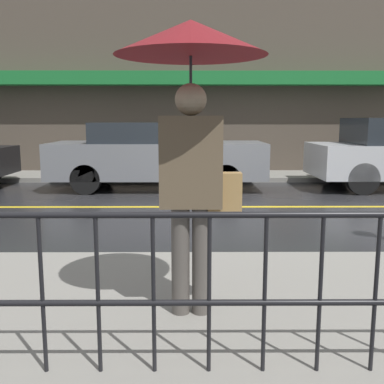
% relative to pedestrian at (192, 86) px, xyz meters
% --- Properties ---
extents(ground_plane, '(80.00, 80.00, 0.00)m').
position_rel_pedestrian_xyz_m(ground_plane, '(0.71, 4.61, -1.75)').
color(ground_plane, '#262628').
extents(sidewalk_near, '(28.00, 2.56, 0.11)m').
position_rel_pedestrian_xyz_m(sidewalk_near, '(0.71, 0.25, -1.70)').
color(sidewalk_near, gray).
rests_on(sidewalk_near, ground_plane).
extents(sidewalk_far, '(28.00, 1.68, 0.11)m').
position_rel_pedestrian_xyz_m(sidewalk_far, '(0.71, 8.54, -1.70)').
color(sidewalk_far, gray).
rests_on(sidewalk_far, ground_plane).
extents(lane_marking, '(25.20, 0.12, 0.01)m').
position_rel_pedestrian_xyz_m(lane_marking, '(0.71, 4.61, -1.75)').
color(lane_marking, gold).
rests_on(lane_marking, ground_plane).
extents(building_storefront, '(28.00, 0.85, 6.73)m').
position_rel_pedestrian_xyz_m(building_storefront, '(0.71, 9.51, 1.57)').
color(building_storefront, '#4C4238').
rests_on(building_storefront, ground_plane).
extents(railing_foreground, '(12.00, 0.04, 0.92)m').
position_rel_pedestrian_xyz_m(railing_foreground, '(0.71, -0.78, -1.07)').
color(railing_foreground, black).
rests_on(railing_foreground, sidewalk_near).
extents(pedestrian, '(1.04, 1.04, 2.07)m').
position_rel_pedestrian_xyz_m(pedestrian, '(0.00, 0.00, 0.00)').
color(pedestrian, '#4C4742').
rests_on(pedestrian, sidewalk_near).
extents(car_grey, '(4.64, 1.72, 1.46)m').
position_rel_pedestrian_xyz_m(car_grey, '(-0.75, 6.75, -1.00)').
color(car_grey, slate).
rests_on(car_grey, ground_plane).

